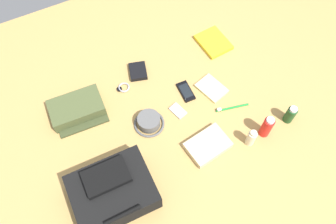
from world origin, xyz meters
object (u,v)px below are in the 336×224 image
Objects in this scene: cell_phone at (186,91)px; toothbrush at (230,108)px; backpack at (113,191)px; notepad at (212,88)px; toiletry_pouch at (77,109)px; sunscreen_spray at (267,127)px; paperback_novel at (213,42)px; shampoo_bottle at (290,115)px; wallet at (138,71)px; bucket_hat at (149,121)px; lotion_bottle at (251,138)px; media_player at (178,110)px; wristwatch at (123,88)px; folded_towel at (208,145)px.

cell_phone is 0.25m from toothbrush.
notepad is (-0.67, -0.29, -0.06)m from backpack.
backpack is 1.29× the size of toiletry_pouch.
sunscreen_spray is 0.61m from paperback_novel.
shampoo_bottle is 0.82m from wallet.
bucket_hat is 1.08× the size of sunscreen_spray.
media_player is at bearing -53.77° from lotion_bottle.
media_player is at bearing -43.31° from sunscreen_spray.
wristwatch is at bearing -173.36° from toiletry_pouch.
sunscreen_spray reaches higher than folded_towel.
sunscreen_spray is (-0.77, 0.04, -0.00)m from backpack.
wallet is (-0.37, -0.09, -0.02)m from toiletry_pouch.
backpack is at bearing 33.57° from paperback_novel.
paperback_novel is 0.58m from wristwatch.
lotion_bottle reaches higher than toiletry_pouch.
folded_towel is (-0.12, 0.55, 0.01)m from wallet.
backpack is 0.68m from wallet.
shampoo_bottle is 0.90× the size of cell_phone.
shampoo_bottle is at bearing -175.64° from lotion_bottle.
media_player is at bearing -150.28° from backpack.
lotion_bottle reaches higher than notepad.
sunscreen_spray reaches higher than media_player.
shampoo_bottle is at bearing -176.93° from sunscreen_spray.
paperback_novel is at bearing -108.83° from toothbrush.
sunscreen_spray is 0.36m from notepad.
bucket_hat is 1.37× the size of shampoo_bottle.
notepad is at bearing -79.73° from toothbrush.
cell_phone is (0.38, -0.38, -0.05)m from shampoo_bottle.
bucket_hat is at bearing 142.92° from toiletry_pouch.
sunscreen_spray is 0.72× the size of paperback_novel.
lotion_bottle is 1.16× the size of media_player.
notepad reaches higher than media_player.
bucket_hat reaches higher than notepad.
sunscreen_spray is at bearing 90.31° from notepad.
bucket_hat is 1.61× the size of media_player.
shampoo_bottle is at bearing 147.97° from media_player.
notepad is (0.10, -0.34, -0.06)m from sunscreen_spray.
folded_towel is (-0.04, 0.24, 0.01)m from media_player.
cell_phone is at bearing -138.16° from media_player.
shampoo_bottle is at bearing 173.00° from folded_towel.
toiletry_pouch reaches higher than toothbrush.
shampoo_bottle reaches higher than wallet.
paperback_novel is 0.43m from toothbrush.
wallet is at bearing -166.81° from toiletry_pouch.
backpack reaches higher than folded_towel.
sunscreen_spray is at bearing 120.84° from cell_phone.
wristwatch is (0.58, 0.05, -0.00)m from paperback_novel.
backpack is 3.20× the size of lotion_bottle.
folded_towel is at bearing 40.24° from notepad.
sunscreen_spray reaches higher than toothbrush.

